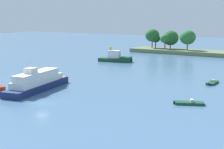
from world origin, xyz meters
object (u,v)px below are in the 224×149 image
at_px(fishing_skiff, 212,83).
at_px(small_motorboat, 189,103).
at_px(white_riverboat, 38,82).
at_px(tugboat, 116,58).

relative_size(fishing_skiff, small_motorboat, 0.95).
xyz_separation_m(white_riverboat, small_motorboat, (31.57, 5.49, -1.48)).
bearing_deg(fishing_skiff, tugboat, 151.72).
xyz_separation_m(fishing_skiff, white_riverboat, (-29.78, -26.34, 1.48)).
bearing_deg(fishing_skiff, white_riverboat, -138.51).
height_order(small_motorboat, tugboat, tugboat).
bearing_deg(tugboat, small_motorboat, -45.69).
bearing_deg(tugboat, fishing_skiff, -28.28).
distance_m(fishing_skiff, small_motorboat, 20.93).
bearing_deg(white_riverboat, tugboat, 101.14).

